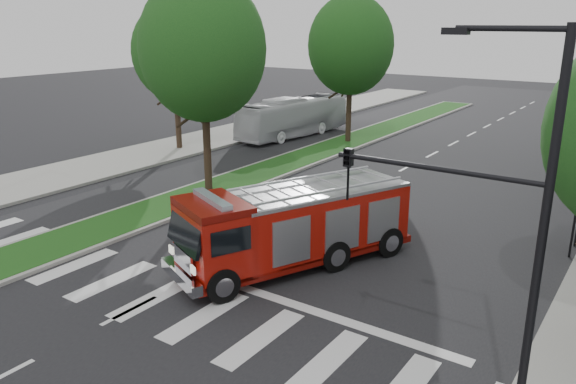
{
  "coord_description": "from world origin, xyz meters",
  "views": [
    {
      "loc": [
        11.98,
        -13.32,
        8.02
      ],
      "look_at": [
        0.45,
        3.42,
        1.8
      ],
      "focal_mm": 35.0,
      "sensor_mm": 36.0,
      "label": 1
    }
  ],
  "objects": [
    {
      "name": "fire_engine",
      "position": [
        2.14,
        1.4,
        1.41
      ],
      "size": [
        5.7,
        8.76,
        2.94
      ],
      "rotation": [
        0.0,
        0.0,
        -0.41
      ],
      "color": "#620A05",
      "rests_on": "ground"
    },
    {
      "name": "city_bus",
      "position": [
        -10.45,
        19.96,
        1.39
      ],
      "size": [
        3.34,
        10.15,
        2.78
      ],
      "primitive_type": "imported",
      "rotation": [
        0.0,
        0.0,
        -0.1
      ],
      "color": "silver",
      "rests_on": "ground"
    },
    {
      "name": "streetlight_right_near",
      "position": [
        9.61,
        -3.5,
        4.67
      ],
      "size": [
        4.08,
        0.22,
        8.0
      ],
      "color": "black",
      "rests_on": "ground"
    },
    {
      "name": "tree_median_near",
      "position": [
        -6.0,
        6.0,
        6.81
      ],
      "size": [
        5.8,
        5.8,
        10.16
      ],
      "color": "black",
      "rests_on": "ground"
    },
    {
      "name": "tree_median_far",
      "position": [
        -6.0,
        20.0,
        6.49
      ],
      "size": [
        5.6,
        5.6,
        9.72
      ],
      "color": "black",
      "rests_on": "ground"
    },
    {
      "name": "ground",
      "position": [
        0.0,
        0.0,
        0.0
      ],
      "size": [
        140.0,
        140.0,
        0.0
      ],
      "primitive_type": "plane",
      "color": "black",
      "rests_on": "ground"
    },
    {
      "name": "sidewalk_left",
      "position": [
        -14.5,
        10.0,
        0.07
      ],
      "size": [
        5.0,
        80.0,
        0.15
      ],
      "primitive_type": "cube",
      "color": "gray",
      "rests_on": "ground"
    },
    {
      "name": "tree_left_mid",
      "position": [
        -14.0,
        12.0,
        6.16
      ],
      "size": [
        5.2,
        5.2,
        9.16
      ],
      "color": "black",
      "rests_on": "ground"
    },
    {
      "name": "median",
      "position": [
        -6.0,
        18.0,
        0.08
      ],
      "size": [
        3.0,
        50.0,
        0.15
      ],
      "color": "gray",
      "rests_on": "ground"
    }
  ]
}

